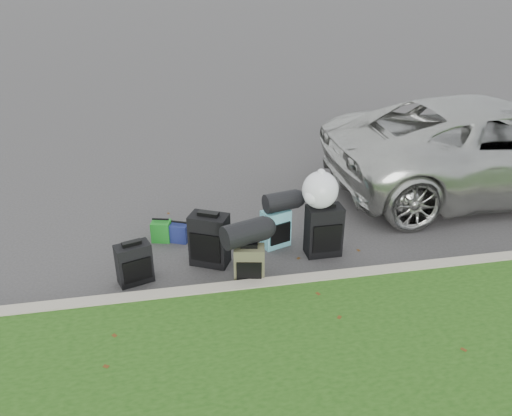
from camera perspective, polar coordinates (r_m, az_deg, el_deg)
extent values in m
plane|color=#383535|center=(7.02, 1.11, -4.67)|extent=(120.00, 120.00, 0.00)
cube|color=#9E937F|center=(6.16, 3.03, -8.75)|extent=(120.00, 0.18, 0.15)
imported|color=#B7B7B2|center=(9.48, 25.65, 6.34)|extent=(5.80, 2.77, 1.59)
cube|color=black|center=(6.38, -13.75, -6.18)|extent=(0.47, 0.35, 0.53)
cube|color=black|center=(6.56, -5.34, -3.62)|extent=(0.57, 0.48, 0.71)
cube|color=#404029|center=(6.18, -0.76, -6.55)|extent=(0.41, 0.30, 0.51)
cube|color=#5197A7|center=(6.98, 2.25, -2.33)|extent=(0.44, 0.34, 0.55)
cube|color=black|center=(6.80, 7.74, -2.59)|extent=(0.48, 0.29, 0.71)
cube|color=#1C8021|center=(7.29, -10.75, -2.59)|extent=(0.31, 0.27, 0.30)
cube|color=navy|center=(7.23, -8.72, -2.80)|extent=(0.30, 0.28, 0.26)
cylinder|color=black|center=(6.05, -1.25, -2.88)|extent=(0.63, 0.47, 0.30)
cylinder|color=black|center=(6.82, 2.92, 0.77)|extent=(0.52, 0.36, 0.27)
sphere|color=white|center=(6.55, 7.35, 2.06)|extent=(0.48, 0.48, 0.48)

